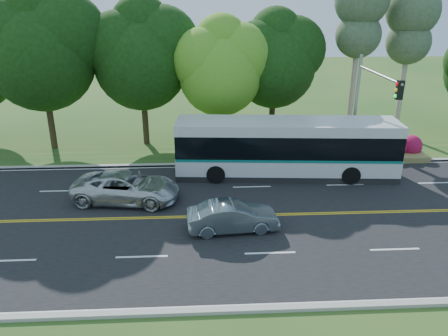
{
  "coord_description": "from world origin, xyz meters",
  "views": [
    {
      "loc": [
        -3.33,
        -19.51,
        10.36
      ],
      "look_at": [
        -2.2,
        2.0,
        1.82
      ],
      "focal_mm": 35.0,
      "sensor_mm": 36.0,
      "label": 1
    }
  ],
  "objects_px": {
    "traffic_signal": "(368,99)",
    "sedan": "(233,217)",
    "transit_bus": "(286,149)",
    "suv": "(126,187)"
  },
  "relations": [
    {
      "from": "traffic_signal",
      "to": "sedan",
      "type": "xyz_separation_m",
      "value": [
        -8.46,
        -6.83,
        -3.95
      ]
    },
    {
      "from": "transit_bus",
      "to": "suv",
      "type": "xyz_separation_m",
      "value": [
        -9.15,
        -3.16,
        -0.92
      ]
    },
    {
      "from": "traffic_signal",
      "to": "transit_bus",
      "type": "xyz_separation_m",
      "value": [
        -4.77,
        -0.21,
        -2.94
      ]
    },
    {
      "from": "traffic_signal",
      "to": "sedan",
      "type": "distance_m",
      "value": 11.57
    },
    {
      "from": "traffic_signal",
      "to": "transit_bus",
      "type": "height_order",
      "value": "traffic_signal"
    },
    {
      "from": "transit_bus",
      "to": "suv",
      "type": "height_order",
      "value": "transit_bus"
    },
    {
      "from": "traffic_signal",
      "to": "suv",
      "type": "height_order",
      "value": "traffic_signal"
    },
    {
      "from": "sedan",
      "to": "suv",
      "type": "xyz_separation_m",
      "value": [
        -5.46,
        3.46,
        0.08
      ]
    },
    {
      "from": "traffic_signal",
      "to": "sedan",
      "type": "relative_size",
      "value": 1.65
    },
    {
      "from": "sedan",
      "to": "suv",
      "type": "bearing_deg",
      "value": 52.24
    }
  ]
}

